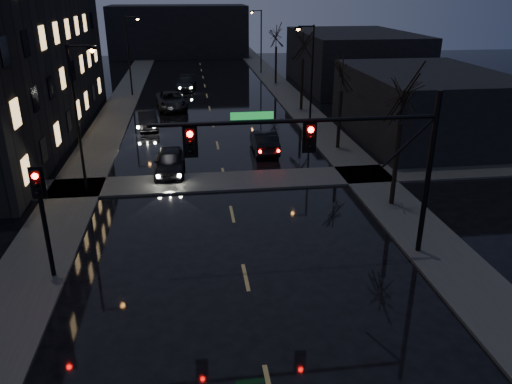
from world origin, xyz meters
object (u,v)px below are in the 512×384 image
object	(u,v)px
oncoming_car_d	(185,84)
oncoming_car_b	(148,120)
oncoming_car_a	(170,162)
oncoming_car_c	(171,100)
lead_car	(264,141)

from	to	relation	value
oncoming_car_d	oncoming_car_b	bearing A→B (deg)	-94.21
oncoming_car_a	oncoming_car_b	bearing A→B (deg)	101.25
oncoming_car_a	oncoming_car_c	world-z (taller)	oncoming_car_c
oncoming_car_a	lead_car	distance (m)	7.37
oncoming_car_b	oncoming_car_d	xyz separation A→B (m)	(3.08, 16.01, 0.03)
oncoming_car_a	oncoming_car_d	world-z (taller)	oncoming_car_a
oncoming_car_b	oncoming_car_c	world-z (taller)	oncoming_car_c
oncoming_car_c	oncoming_car_a	bearing A→B (deg)	-95.89
oncoming_car_b	oncoming_car_d	bearing A→B (deg)	71.95
oncoming_car_c	oncoming_car_d	distance (m)	9.27
oncoming_car_b	oncoming_car_d	distance (m)	16.31
lead_car	oncoming_car_a	bearing A→B (deg)	30.29
oncoming_car_c	oncoming_car_d	bearing A→B (deg)	74.80
oncoming_car_a	lead_car	size ratio (longest dim) A/B	0.99
oncoming_car_b	lead_car	size ratio (longest dim) A/B	0.92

